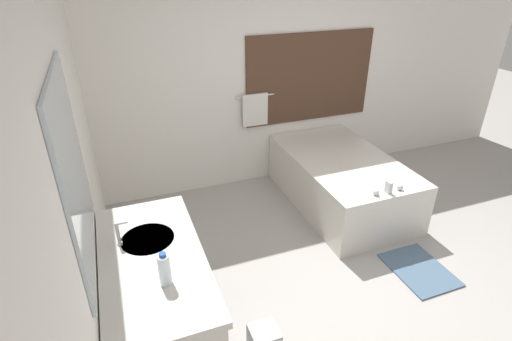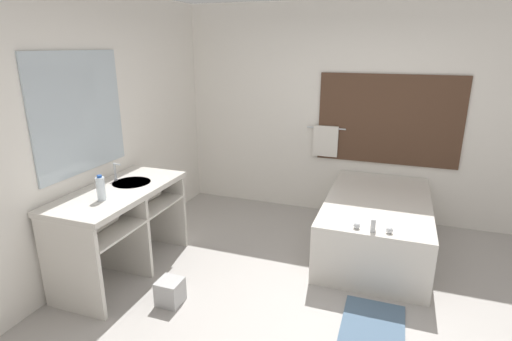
% 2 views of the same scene
% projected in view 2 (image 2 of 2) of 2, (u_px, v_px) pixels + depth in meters
% --- Properties ---
extents(ground_plane, '(16.00, 16.00, 0.00)m').
position_uv_depth(ground_plane, '(309.00, 308.00, 3.45)').
color(ground_plane, '#A8A39E').
rests_on(ground_plane, ground).
extents(wall_back_with_blinds, '(7.40, 0.13, 2.70)m').
position_uv_depth(wall_back_with_blinds, '(353.00, 113.00, 5.04)').
color(wall_back_with_blinds, white).
rests_on(wall_back_with_blinds, ground_plane).
extents(wall_left_with_mirror, '(0.08, 7.40, 2.70)m').
position_uv_depth(wall_left_with_mirror, '(83.00, 136.00, 3.76)').
color(wall_left_with_mirror, white).
rests_on(wall_left_with_mirror, ground_plane).
extents(vanity_counter, '(0.67, 1.39, 0.88)m').
position_uv_depth(vanity_counter, '(122.00, 213.00, 3.84)').
color(vanity_counter, silver).
rests_on(vanity_counter, ground_plane).
extents(sink_faucet, '(0.09, 0.04, 0.18)m').
position_uv_depth(sink_faucet, '(115.00, 172.00, 3.97)').
color(sink_faucet, silver).
rests_on(sink_faucet, vanity_counter).
extents(bathtub, '(1.07, 1.83, 0.72)m').
position_uv_depth(bathtub, '(376.00, 222.00, 4.35)').
color(bathtub, silver).
rests_on(bathtub, ground_plane).
extents(water_bottle_1, '(0.08, 0.08, 0.23)m').
position_uv_depth(water_bottle_1, '(101.00, 188.00, 3.45)').
color(water_bottle_1, white).
rests_on(water_bottle_1, vanity_counter).
extents(waste_bin, '(0.21, 0.21, 0.22)m').
position_uv_depth(waste_bin, '(170.00, 292.00, 3.49)').
color(waste_bin, '#B2B2B2').
rests_on(waste_bin, ground_plane).
extents(bath_mat, '(0.49, 0.64, 0.02)m').
position_uv_depth(bath_mat, '(373.00, 324.00, 3.24)').
color(bath_mat, slate).
rests_on(bath_mat, ground_plane).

